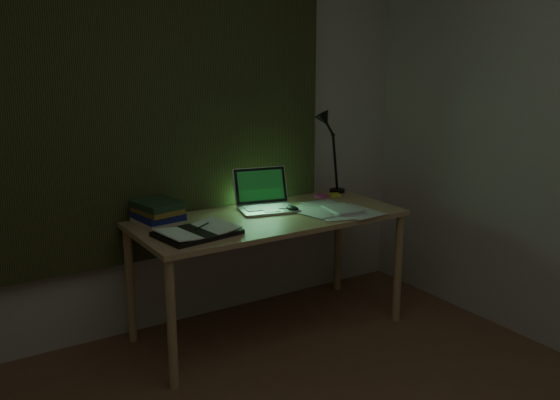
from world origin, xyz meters
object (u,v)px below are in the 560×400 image
(open_textbook, at_px, (197,232))
(book_stack, at_px, (157,212))
(laptop, at_px, (268,191))
(desk, at_px, (269,274))
(loose_papers, at_px, (332,210))
(desk_lamp, at_px, (338,152))

(open_textbook, distance_m, book_stack, 0.32)
(laptop, bearing_deg, book_stack, -174.16)
(open_textbook, xyz_separation_m, book_stack, (-0.10, 0.30, 0.05))
(desk, distance_m, open_textbook, 0.62)
(loose_papers, distance_m, desk_lamp, 0.56)
(loose_papers, bearing_deg, desk_lamp, 49.36)
(desk, relative_size, desk_lamp, 2.85)
(laptop, relative_size, book_stack, 1.46)
(laptop, distance_m, book_stack, 0.66)
(laptop, relative_size, desk_lamp, 0.69)
(book_stack, distance_m, desk_lamp, 1.30)
(desk, height_order, loose_papers, loose_papers)
(book_stack, xyz_separation_m, desk_lamp, (1.28, 0.08, 0.20))
(open_textbook, distance_m, desk_lamp, 1.27)
(open_textbook, bearing_deg, desk, 4.21)
(desk, bearing_deg, book_stack, 162.54)
(desk_lamp, bearing_deg, laptop, -170.66)
(book_stack, height_order, loose_papers, book_stack)
(desk_lamp, bearing_deg, loose_papers, -135.94)
(laptop, bearing_deg, open_textbook, -145.78)
(desk_lamp, bearing_deg, desk, -164.05)
(laptop, relative_size, open_textbook, 0.94)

